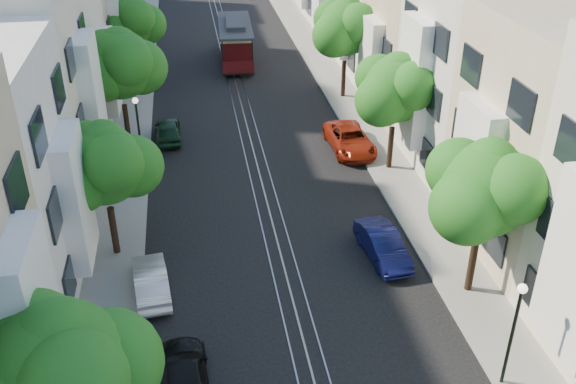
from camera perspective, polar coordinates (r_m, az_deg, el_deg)
name	(u,v)px	position (r m, az deg, el deg)	size (l,w,h in m)	color
ground	(246,120)	(42.01, -3.80, 6.37)	(200.00, 200.00, 0.00)	black
sidewalk_east	(354,113)	(43.19, 5.88, 7.04)	(2.50, 80.00, 0.12)	gray
sidewalk_west	(132,127)	(42.02, -13.73, 5.65)	(2.50, 80.00, 0.12)	gray
rail_left	(237,121)	(41.96, -4.55, 6.33)	(0.06, 80.00, 0.02)	gray
rail_slot	(246,120)	(42.01, -3.80, 6.39)	(0.06, 80.00, 0.02)	gray
rail_right	(254,120)	(42.05, -3.05, 6.44)	(0.06, 80.00, 0.02)	gray
lane_line	(246,120)	(42.01, -3.80, 6.38)	(0.08, 80.00, 0.01)	tan
townhouses_east	(429,34)	(42.84, 12.43, 13.59)	(7.75, 72.00, 12.00)	beige
townhouses_west	(40,54)	(40.92, -21.14, 11.40)	(7.75, 72.00, 11.76)	silver
tree_e_b	(487,191)	(25.14, 17.23, 0.08)	(4.93, 4.08, 6.68)	black
tree_e_c	(397,91)	(34.40, 9.63, 8.87)	(4.84, 3.99, 6.52)	black
tree_e_d	(347,29)	(44.35, 5.24, 14.26)	(5.01, 4.16, 6.85)	black
tree_w_a	(62,373)	(17.57, -19.41, -14.96)	(4.93, 4.08, 6.68)	black
tree_w_b	(105,167)	(27.54, -15.95, 2.18)	(4.72, 3.87, 6.27)	black
tree_w_c	(120,66)	(37.42, -14.70, 10.81)	(5.13, 4.28, 7.09)	black
tree_w_d	(131,22)	(48.08, -13.78, 14.45)	(4.84, 3.99, 6.52)	black
lamp_east	(515,320)	(22.20, 19.55, -10.69)	(0.32, 0.32, 4.16)	black
lamp_west	(138,123)	(35.35, -13.19, 6.00)	(0.32, 0.32, 4.16)	black
cable_car	(236,39)	(52.64, -4.69, 13.36)	(2.92, 8.26, 3.13)	black
parked_car_e_mid	(383,245)	(28.53, 8.42, -4.67)	(1.36, 3.91, 1.29)	#0D1044
parked_car_e_far	(350,140)	(37.81, 5.51, 4.66)	(2.24, 4.85, 1.35)	maroon
parked_car_w_near	(184,377)	(22.57, -9.27, -15.92)	(1.73, 4.26, 1.24)	black
parked_car_w_mid	(151,281)	(26.78, -12.09, -7.71)	(1.32, 3.78, 1.25)	silver
parked_car_w_far	(168,130)	(39.64, -10.61, 5.45)	(1.52, 3.77, 1.28)	#13301D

